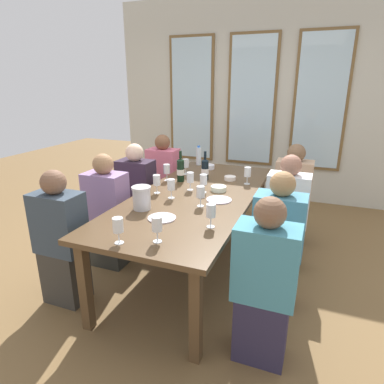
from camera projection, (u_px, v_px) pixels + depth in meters
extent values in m
plane|color=brown|center=(196.00, 265.00, 3.29)|extent=(12.00, 12.00, 0.00)
cube|color=beige|center=(252.00, 101.00, 4.93)|extent=(4.23, 0.06, 2.90)
cube|color=brown|center=(192.00, 100.00, 5.22)|extent=(0.72, 0.03, 1.88)
cube|color=silver|center=(191.00, 100.00, 5.20)|extent=(0.64, 0.01, 1.80)
cube|color=brown|center=(252.00, 101.00, 4.89)|extent=(0.72, 0.03, 1.88)
cube|color=silver|center=(251.00, 101.00, 4.88)|extent=(0.64, 0.01, 1.80)
cube|color=brown|center=(320.00, 103.00, 4.57)|extent=(0.72, 0.03, 1.88)
cube|color=silver|center=(320.00, 103.00, 4.55)|extent=(0.64, 0.01, 1.80)
cube|color=brown|center=(196.00, 196.00, 3.07)|extent=(1.03, 2.41, 0.04)
cube|color=brown|center=(85.00, 286.00, 2.35)|extent=(0.07, 0.07, 0.70)
cube|color=brown|center=(196.00, 315.00, 2.06)|extent=(0.07, 0.07, 0.70)
cube|color=brown|center=(196.00, 193.00, 4.31)|extent=(0.07, 0.07, 0.70)
cube|color=brown|center=(260.00, 201.00, 4.02)|extent=(0.07, 0.07, 0.70)
cylinder|color=white|center=(219.00, 200.00, 2.90)|extent=(0.22, 0.22, 0.01)
cylinder|color=white|center=(162.00, 218.00, 2.51)|extent=(0.21, 0.21, 0.01)
cylinder|color=silver|center=(142.00, 199.00, 2.68)|extent=(0.14, 0.14, 0.17)
cylinder|color=silver|center=(141.00, 188.00, 2.65)|extent=(0.16, 0.16, 0.02)
cylinder|color=black|center=(205.00, 170.00, 3.47)|extent=(0.08, 0.07, 0.20)
cone|color=black|center=(205.00, 160.00, 3.44)|extent=(0.08, 0.07, 0.02)
cylinder|color=black|center=(205.00, 155.00, 3.42)|extent=(0.03, 0.03, 0.08)
cylinder|color=white|center=(205.00, 171.00, 3.48)|extent=(0.08, 0.08, 0.06)
cylinder|color=black|center=(181.00, 171.00, 3.42)|extent=(0.07, 0.07, 0.22)
cone|color=black|center=(180.00, 159.00, 3.38)|extent=(0.07, 0.07, 0.02)
cylinder|color=black|center=(180.00, 155.00, 3.37)|extent=(0.03, 0.03, 0.08)
cylinder|color=white|center=(181.00, 172.00, 3.42)|extent=(0.08, 0.08, 0.06)
cylinder|color=white|center=(230.00, 178.00, 3.49)|extent=(0.12, 0.12, 0.04)
cylinder|color=white|center=(208.00, 167.00, 3.94)|extent=(0.14, 0.14, 0.05)
cylinder|color=white|center=(219.00, 188.00, 3.14)|extent=(0.15, 0.15, 0.05)
cylinder|color=white|center=(199.00, 156.00, 4.10)|extent=(0.06, 0.06, 0.22)
cylinder|color=blue|center=(199.00, 147.00, 4.06)|extent=(0.04, 0.04, 0.02)
cylinder|color=white|center=(211.00, 227.00, 2.37)|extent=(0.06, 0.06, 0.00)
cylinder|color=white|center=(211.00, 222.00, 2.35)|extent=(0.01, 0.01, 0.07)
cylinder|color=white|center=(211.00, 210.00, 2.33)|extent=(0.07, 0.07, 0.09)
cylinder|color=white|center=(200.00, 206.00, 2.76)|extent=(0.06, 0.06, 0.00)
cylinder|color=white|center=(201.00, 202.00, 2.75)|extent=(0.01, 0.01, 0.07)
cylinder|color=white|center=(201.00, 192.00, 2.72)|extent=(0.07, 0.07, 0.09)
cylinder|color=#590C19|center=(201.00, 196.00, 2.73)|extent=(0.06, 0.06, 0.02)
cylinder|color=white|center=(247.00, 184.00, 3.36)|extent=(0.06, 0.06, 0.00)
cylinder|color=white|center=(247.00, 180.00, 3.35)|extent=(0.01, 0.01, 0.07)
cylinder|color=white|center=(248.00, 172.00, 3.32)|extent=(0.07, 0.07, 0.09)
cylinder|color=beige|center=(247.00, 175.00, 3.33)|extent=(0.06, 0.06, 0.02)
cylinder|color=white|center=(167.00, 180.00, 3.48)|extent=(0.06, 0.06, 0.00)
cylinder|color=white|center=(167.00, 177.00, 3.46)|extent=(0.01, 0.01, 0.07)
cylinder|color=white|center=(167.00, 169.00, 3.44)|extent=(0.07, 0.07, 0.09)
cylinder|color=#590C19|center=(167.00, 172.00, 3.45)|extent=(0.06, 0.06, 0.02)
cylinder|color=white|center=(186.00, 174.00, 3.72)|extent=(0.06, 0.06, 0.00)
cylinder|color=white|center=(186.00, 171.00, 3.70)|extent=(0.01, 0.01, 0.07)
cylinder|color=white|center=(186.00, 163.00, 3.68)|extent=(0.07, 0.07, 0.09)
cylinder|color=#590C19|center=(186.00, 166.00, 3.69)|extent=(0.06, 0.06, 0.03)
cylinder|color=white|center=(171.00, 198.00, 2.95)|extent=(0.06, 0.06, 0.00)
cylinder|color=white|center=(171.00, 194.00, 2.94)|extent=(0.01, 0.01, 0.07)
cylinder|color=white|center=(171.00, 184.00, 2.91)|extent=(0.07, 0.07, 0.09)
cylinder|color=beige|center=(171.00, 188.00, 2.92)|extent=(0.06, 0.06, 0.03)
cylinder|color=white|center=(190.00, 190.00, 3.17)|extent=(0.06, 0.06, 0.00)
cylinder|color=white|center=(190.00, 186.00, 3.16)|extent=(0.01, 0.01, 0.07)
cylinder|color=white|center=(190.00, 177.00, 3.13)|extent=(0.07, 0.07, 0.09)
cylinder|color=white|center=(158.00, 241.00, 2.15)|extent=(0.06, 0.06, 0.00)
cylinder|color=white|center=(157.00, 236.00, 2.14)|extent=(0.01, 0.01, 0.07)
cylinder|color=white|center=(157.00, 224.00, 2.11)|extent=(0.07, 0.07, 0.09)
cylinder|color=white|center=(119.00, 243.00, 2.13)|extent=(0.06, 0.06, 0.00)
cylinder|color=white|center=(119.00, 237.00, 2.12)|extent=(0.01, 0.01, 0.07)
cylinder|color=white|center=(118.00, 225.00, 2.09)|extent=(0.07, 0.07, 0.09)
cylinder|color=white|center=(157.00, 193.00, 3.09)|extent=(0.06, 0.06, 0.00)
cylinder|color=white|center=(157.00, 189.00, 3.07)|extent=(0.01, 0.01, 0.07)
cylinder|color=white|center=(157.00, 180.00, 3.05)|extent=(0.07, 0.07, 0.09)
cylinder|color=white|center=(203.00, 192.00, 3.10)|extent=(0.06, 0.06, 0.00)
cylinder|color=white|center=(203.00, 188.00, 3.09)|extent=(0.01, 0.01, 0.07)
cylinder|color=white|center=(204.00, 179.00, 3.06)|extent=(0.07, 0.07, 0.09)
cylinder|color=maroon|center=(203.00, 182.00, 3.07)|extent=(0.06, 0.06, 0.04)
cube|color=#383630|center=(66.00, 275.00, 2.71)|extent=(0.32, 0.24, 0.45)
cube|color=#364351|center=(59.00, 223.00, 2.56)|extent=(0.38, 0.24, 0.48)
sphere|color=brown|center=(53.00, 182.00, 2.46)|extent=(0.19, 0.19, 0.19)
cube|color=#2E2943|center=(261.00, 327.00, 2.14)|extent=(0.32, 0.24, 0.45)
cube|color=teal|center=(266.00, 263.00, 1.99)|extent=(0.38, 0.24, 0.48)
sphere|color=brown|center=(270.00, 213.00, 1.89)|extent=(0.19, 0.19, 0.19)
cube|color=#272532|center=(164.00, 203.00, 4.33)|extent=(0.32, 0.24, 0.45)
cube|color=#E06B87|center=(163.00, 168.00, 4.18)|extent=(0.38, 0.24, 0.48)
sphere|color=brown|center=(162.00, 142.00, 4.08)|extent=(0.19, 0.19, 0.19)
cube|color=#35323E|center=(289.00, 222.00, 3.72)|extent=(0.32, 0.24, 0.45)
cube|color=tan|center=(293.00, 183.00, 3.57)|extent=(0.38, 0.24, 0.48)
sphere|color=brown|center=(296.00, 153.00, 3.47)|extent=(0.19, 0.19, 0.19)
cube|color=#3A303A|center=(138.00, 222.00, 3.74)|extent=(0.32, 0.24, 0.45)
cube|color=#302234|center=(136.00, 182.00, 3.59)|extent=(0.38, 0.24, 0.48)
sphere|color=beige|center=(134.00, 153.00, 3.49)|extent=(0.19, 0.19, 0.19)
cube|color=#363A34|center=(283.00, 245.00, 3.21)|extent=(0.32, 0.24, 0.45)
cube|color=silver|center=(288.00, 199.00, 3.07)|extent=(0.38, 0.24, 0.48)
sphere|color=#9D6954|center=(291.00, 165.00, 2.96)|extent=(0.19, 0.19, 0.19)
cube|color=#33342F|center=(110.00, 243.00, 3.25)|extent=(0.32, 0.24, 0.45)
cube|color=#9472A9|center=(106.00, 198.00, 3.11)|extent=(0.38, 0.24, 0.48)
sphere|color=#9F734C|center=(103.00, 164.00, 3.00)|extent=(0.19, 0.19, 0.19)
cube|color=#342937|center=(274.00, 278.00, 2.67)|extent=(0.32, 0.24, 0.45)
cube|color=teal|center=(279.00, 225.00, 2.52)|extent=(0.38, 0.24, 0.48)
sphere|color=#A0754A|center=(283.00, 184.00, 2.42)|extent=(0.19, 0.19, 0.19)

